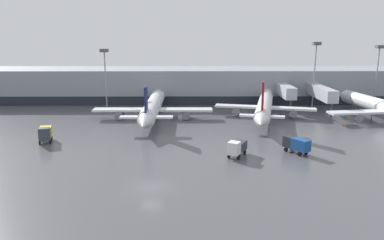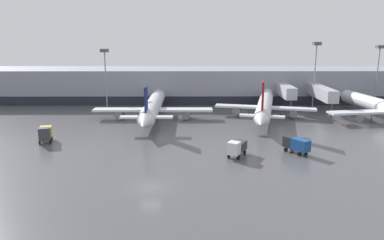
{
  "view_description": "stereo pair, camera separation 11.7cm",
  "coord_description": "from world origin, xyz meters",
  "px_view_note": "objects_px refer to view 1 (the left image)",
  "views": [
    {
      "loc": [
        4.82,
        -43.13,
        18.45
      ],
      "look_at": [
        5.28,
        23.79,
        3.0
      ],
      "focal_mm": 35.0,
      "sensor_mm": 36.0,
      "label": 1
    },
    {
      "loc": [
        4.94,
        -43.13,
        18.45
      ],
      "look_at": [
        5.28,
        23.79,
        3.0
      ],
      "focal_mm": 35.0,
      "sensor_mm": 36.0,
      "label": 2
    }
  ],
  "objects_px": {
    "parked_jet_2": "(265,105)",
    "apron_light_mast_0": "(316,56)",
    "apron_light_mast_2": "(105,61)",
    "apron_light_mast_3": "(379,58)",
    "traffic_cone_1": "(345,124)",
    "service_truck_1": "(237,147)",
    "service_truck_2": "(45,133)",
    "parked_jet_0": "(153,107)",
    "service_truck_0": "(297,144)"
  },
  "relations": [
    {
      "from": "parked_jet_0",
      "to": "service_truck_0",
      "type": "height_order",
      "value": "parked_jet_0"
    },
    {
      "from": "service_truck_2",
      "to": "service_truck_1",
      "type": "bearing_deg",
      "value": 61.45
    },
    {
      "from": "traffic_cone_1",
      "to": "parked_jet_0",
      "type": "bearing_deg",
      "value": 170.16
    },
    {
      "from": "service_truck_1",
      "to": "parked_jet_2",
      "type": "bearing_deg",
      "value": -171.5
    },
    {
      "from": "parked_jet_0",
      "to": "service_truck_2",
      "type": "height_order",
      "value": "parked_jet_0"
    },
    {
      "from": "parked_jet_2",
      "to": "apron_light_mast_2",
      "type": "bearing_deg",
      "value": 91.15
    },
    {
      "from": "service_truck_2",
      "to": "traffic_cone_1",
      "type": "height_order",
      "value": "service_truck_2"
    },
    {
      "from": "service_truck_1",
      "to": "apron_light_mast_2",
      "type": "bearing_deg",
      "value": -114.94
    },
    {
      "from": "apron_light_mast_3",
      "to": "parked_jet_0",
      "type": "bearing_deg",
      "value": -166.28
    },
    {
      "from": "service_truck_0",
      "to": "apron_light_mast_3",
      "type": "distance_m",
      "value": 50.43
    },
    {
      "from": "service_truck_0",
      "to": "service_truck_2",
      "type": "xyz_separation_m",
      "value": [
        -42.01,
        6.64,
        0.08
      ]
    },
    {
      "from": "parked_jet_0",
      "to": "service_truck_1",
      "type": "relative_size",
      "value": 7.77
    },
    {
      "from": "service_truck_2",
      "to": "traffic_cone_1",
      "type": "distance_m",
      "value": 58.21
    },
    {
      "from": "traffic_cone_1",
      "to": "service_truck_2",
      "type": "bearing_deg",
      "value": -168.92
    },
    {
      "from": "apron_light_mast_0",
      "to": "apron_light_mast_2",
      "type": "bearing_deg",
      "value": -179.07
    },
    {
      "from": "parked_jet_2",
      "to": "traffic_cone_1",
      "type": "bearing_deg",
      "value": -107.41
    },
    {
      "from": "parked_jet_2",
      "to": "apron_light_mast_0",
      "type": "bearing_deg",
      "value": -43.64
    },
    {
      "from": "apron_light_mast_0",
      "to": "apron_light_mast_2",
      "type": "xyz_separation_m",
      "value": [
        -51.28,
        -0.83,
        -1.13
      ]
    },
    {
      "from": "parked_jet_0",
      "to": "service_truck_0",
      "type": "relative_size",
      "value": 8.11
    },
    {
      "from": "apron_light_mast_0",
      "to": "service_truck_1",
      "type": "bearing_deg",
      "value": -122.39
    },
    {
      "from": "apron_light_mast_0",
      "to": "apron_light_mast_2",
      "type": "height_order",
      "value": "apron_light_mast_0"
    },
    {
      "from": "service_truck_0",
      "to": "parked_jet_2",
      "type": "bearing_deg",
      "value": -35.23
    },
    {
      "from": "apron_light_mast_0",
      "to": "traffic_cone_1",
      "type": "bearing_deg",
      "value": -86.28
    },
    {
      "from": "apron_light_mast_3",
      "to": "apron_light_mast_2",
      "type": "bearing_deg",
      "value": -176.99
    },
    {
      "from": "parked_jet_0",
      "to": "service_truck_0",
      "type": "bearing_deg",
      "value": -134.6
    },
    {
      "from": "parked_jet_0",
      "to": "apron_light_mast_3",
      "type": "relative_size",
      "value": 2.33
    },
    {
      "from": "service_truck_1",
      "to": "apron_light_mast_3",
      "type": "xyz_separation_m",
      "value": [
        40.35,
        39.83,
        11.15
      ]
    },
    {
      "from": "parked_jet_2",
      "to": "service_truck_2",
      "type": "bearing_deg",
      "value": 128.78
    },
    {
      "from": "parked_jet_2",
      "to": "traffic_cone_1",
      "type": "relative_size",
      "value": 54.16
    },
    {
      "from": "apron_light_mast_3",
      "to": "parked_jet_2",
      "type": "bearing_deg",
      "value": -159.09
    },
    {
      "from": "service_truck_1",
      "to": "traffic_cone_1",
      "type": "bearing_deg",
      "value": 155.61
    },
    {
      "from": "parked_jet_2",
      "to": "apron_light_mast_3",
      "type": "relative_size",
      "value": 2.53
    },
    {
      "from": "parked_jet_2",
      "to": "traffic_cone_1",
      "type": "distance_m",
      "value": 17.53
    },
    {
      "from": "service_truck_2",
      "to": "apron_light_mast_3",
      "type": "relative_size",
      "value": 0.27
    },
    {
      "from": "parked_jet_0",
      "to": "apron_light_mast_0",
      "type": "distance_m",
      "value": 41.79
    },
    {
      "from": "service_truck_2",
      "to": "apron_light_mast_0",
      "type": "distance_m",
      "value": 64.09
    },
    {
      "from": "apron_light_mast_2",
      "to": "apron_light_mast_3",
      "type": "relative_size",
      "value": 0.95
    },
    {
      "from": "parked_jet_2",
      "to": "apron_light_mast_3",
      "type": "xyz_separation_m",
      "value": [
        30.58,
        11.68,
        9.86
      ]
    },
    {
      "from": "traffic_cone_1",
      "to": "apron_light_mast_0",
      "type": "bearing_deg",
      "value": 93.72
    },
    {
      "from": "service_truck_2",
      "to": "traffic_cone_1",
      "type": "relative_size",
      "value": 5.86
    },
    {
      "from": "parked_jet_2",
      "to": "traffic_cone_1",
      "type": "height_order",
      "value": "parked_jet_2"
    },
    {
      "from": "apron_light_mast_0",
      "to": "apron_light_mast_3",
      "type": "relative_size",
      "value": 1.05
    },
    {
      "from": "parked_jet_2",
      "to": "apron_light_mast_0",
      "type": "xyz_separation_m",
      "value": [
        13.76,
        8.94,
        10.46
      ]
    },
    {
      "from": "service_truck_0",
      "to": "service_truck_1",
      "type": "xyz_separation_m",
      "value": [
        -9.58,
        -1.44,
        -0.07
      ]
    },
    {
      "from": "parked_jet_2",
      "to": "apron_light_mast_2",
      "type": "distance_m",
      "value": 39.5
    },
    {
      "from": "service_truck_0",
      "to": "service_truck_2",
      "type": "bearing_deg",
      "value": 46.19
    },
    {
      "from": "parked_jet_2",
      "to": "apron_light_mast_0",
      "type": "distance_m",
      "value": 19.46
    },
    {
      "from": "apron_light_mast_0",
      "to": "parked_jet_2",
      "type": "bearing_deg",
      "value": -146.99
    },
    {
      "from": "service_truck_0",
      "to": "service_truck_2",
      "type": "relative_size",
      "value": 1.05
    },
    {
      "from": "apron_light_mast_2",
      "to": "parked_jet_2",
      "type": "bearing_deg",
      "value": -12.2
    }
  ]
}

